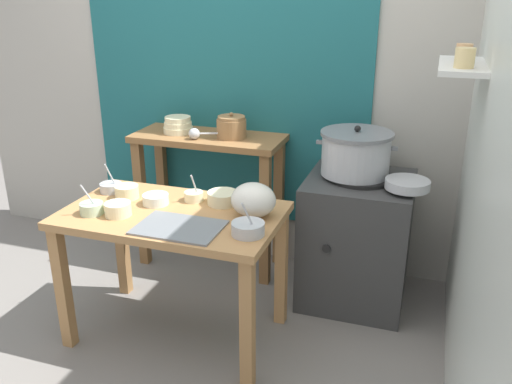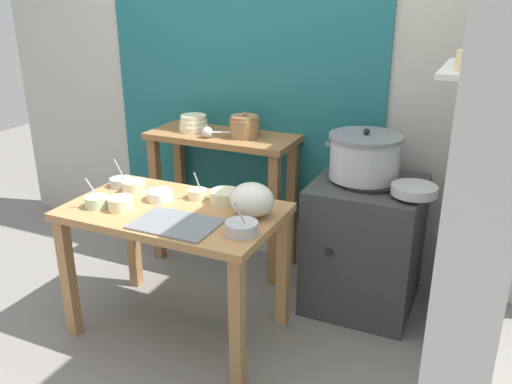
# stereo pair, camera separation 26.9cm
# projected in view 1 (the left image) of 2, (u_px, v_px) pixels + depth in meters

# --- Properties ---
(ground_plane) EXTENTS (9.00, 9.00, 0.00)m
(ground_plane) POSITION_uv_depth(u_px,v_px,m) (185.00, 335.00, 2.94)
(ground_plane) COLOR gray
(wall_back) EXTENTS (4.40, 0.12, 2.60)m
(wall_back) POSITION_uv_depth(u_px,v_px,m) (262.00, 67.00, 3.42)
(wall_back) COLOR #B2ADA3
(wall_back) RESTS_ON ground
(wall_right) EXTENTS (0.30, 3.20, 2.60)m
(wall_right) POSITION_uv_depth(u_px,v_px,m) (496.00, 110.00, 2.24)
(wall_right) COLOR silver
(wall_right) RESTS_ON ground
(prep_table) EXTENTS (1.10, 0.66, 0.72)m
(prep_table) POSITION_uv_depth(u_px,v_px,m) (173.00, 232.00, 2.75)
(prep_table) COLOR #B27F4C
(prep_table) RESTS_ON ground
(back_shelf_table) EXTENTS (0.96, 0.40, 0.90)m
(back_shelf_table) POSITION_uv_depth(u_px,v_px,m) (209.00, 168.00, 3.49)
(back_shelf_table) COLOR olive
(back_shelf_table) RESTS_ON ground
(stove_block) EXTENTS (0.60, 0.61, 0.78)m
(stove_block) POSITION_uv_depth(u_px,v_px,m) (356.00, 239.00, 3.18)
(stove_block) COLOR #383838
(stove_block) RESTS_ON ground
(steamer_pot) EXTENTS (0.45, 0.41, 0.28)m
(steamer_pot) POSITION_uv_depth(u_px,v_px,m) (356.00, 153.00, 3.03)
(steamer_pot) COLOR #B7BABF
(steamer_pot) RESTS_ON stove_block
(clay_pot) EXTENTS (0.18, 0.18, 0.16)m
(clay_pot) POSITION_uv_depth(u_px,v_px,m) (231.00, 127.00, 3.34)
(clay_pot) COLOR olive
(clay_pot) RESTS_ON back_shelf_table
(bowl_stack_enamel) EXTENTS (0.19, 0.19, 0.10)m
(bowl_stack_enamel) POSITION_uv_depth(u_px,v_px,m) (178.00, 125.00, 3.45)
(bowl_stack_enamel) COLOR beige
(bowl_stack_enamel) RESTS_ON back_shelf_table
(ladle) EXTENTS (0.25, 0.13, 0.07)m
(ladle) POSITION_uv_depth(u_px,v_px,m) (196.00, 134.00, 3.31)
(ladle) COLOR #B7BABF
(ladle) RESTS_ON back_shelf_table
(serving_tray) EXTENTS (0.40, 0.28, 0.01)m
(serving_tray) POSITION_uv_depth(u_px,v_px,m) (179.00, 227.00, 2.53)
(serving_tray) COLOR slate
(serving_tray) RESTS_ON prep_table
(plastic_bag) EXTENTS (0.22, 0.20, 0.17)m
(plastic_bag) POSITION_uv_depth(u_px,v_px,m) (253.00, 200.00, 2.63)
(plastic_bag) COLOR silver
(plastic_bag) RESTS_ON prep_table
(wide_pan) EXTENTS (0.24, 0.24, 0.05)m
(wide_pan) POSITION_uv_depth(u_px,v_px,m) (407.00, 184.00, 2.84)
(wide_pan) COLOR #B7BABF
(wide_pan) RESTS_ON stove_block
(prep_bowl_0) EXTENTS (0.13, 0.13, 0.07)m
(prep_bowl_0) POSITION_uv_depth(u_px,v_px,m) (118.00, 209.00, 2.66)
(prep_bowl_0) COLOR beige
(prep_bowl_0) RESTS_ON prep_table
(prep_bowl_1) EXTENTS (0.12, 0.12, 0.16)m
(prep_bowl_1) POSITION_uv_depth(u_px,v_px,m) (92.00, 208.00, 2.68)
(prep_bowl_1) COLOR #B7D1AD
(prep_bowl_1) RESTS_ON prep_table
(prep_bowl_2) EXTENTS (0.13, 0.13, 0.07)m
(prep_bowl_2) POSITION_uv_depth(u_px,v_px,m) (127.00, 191.00, 2.88)
(prep_bowl_2) COLOR beige
(prep_bowl_2) RESTS_ON prep_table
(prep_bowl_3) EXTENTS (0.10, 0.10, 0.15)m
(prep_bowl_3) POSITION_uv_depth(u_px,v_px,m) (194.00, 196.00, 2.84)
(prep_bowl_3) COLOR beige
(prep_bowl_3) RESTS_ON prep_table
(prep_bowl_4) EXTENTS (0.16, 0.16, 0.06)m
(prep_bowl_4) POSITION_uv_depth(u_px,v_px,m) (223.00, 197.00, 2.80)
(prep_bowl_4) COLOR beige
(prep_bowl_4) RESTS_ON prep_table
(prep_bowl_5) EXTENTS (0.14, 0.14, 0.05)m
(prep_bowl_5) POSITION_uv_depth(u_px,v_px,m) (156.00, 199.00, 2.80)
(prep_bowl_5) COLOR silver
(prep_bowl_5) RESTS_ON prep_table
(prep_bowl_6) EXTENTS (0.15, 0.15, 0.17)m
(prep_bowl_6) POSITION_uv_depth(u_px,v_px,m) (248.00, 228.00, 2.45)
(prep_bowl_6) COLOR #B7BABF
(prep_bowl_6) RESTS_ON prep_table
(prep_bowl_7) EXTENTS (0.12, 0.12, 0.17)m
(prep_bowl_7) POSITION_uv_depth(u_px,v_px,m) (111.00, 187.00, 2.97)
(prep_bowl_7) COLOR #B7BABF
(prep_bowl_7) RESTS_ON prep_table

